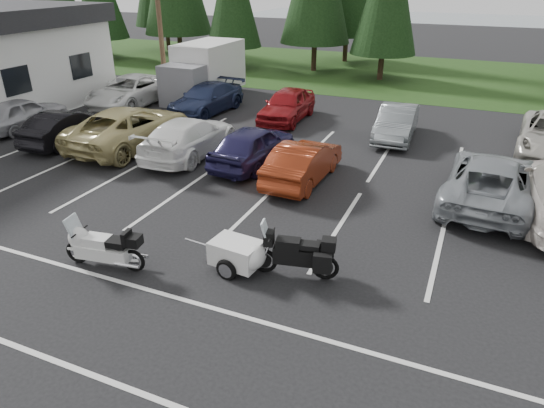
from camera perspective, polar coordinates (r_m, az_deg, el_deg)
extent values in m
plane|color=black|center=(13.90, -6.12, -2.13)|extent=(120.00, 120.00, 0.00)
cube|color=#1A3912|center=(35.77, 13.35, 14.77)|extent=(80.00, 16.00, 0.01)
cube|color=gray|center=(65.98, 22.44, 18.44)|extent=(70.00, 50.00, 0.02)
cylinder|color=#473321|center=(27.88, -13.20, 21.17)|extent=(0.26, 0.26, 9.00)
cube|color=silver|center=(15.48, -2.56, 1.07)|extent=(32.00, 16.00, 0.01)
cylinder|color=#332316|center=(47.88, -23.68, 17.58)|extent=(0.36, 0.36, 2.50)
cylinder|color=#332316|center=(42.85, -19.02, 17.31)|extent=(0.36, 0.36, 2.16)
cylinder|color=#332316|center=(40.44, -10.79, 18.22)|extent=(0.36, 0.36, 2.78)
cylinder|color=#332316|center=(36.52, -4.42, 17.25)|extent=(0.36, 0.36, 2.11)
cylinder|color=#332316|center=(35.72, 4.98, 17.45)|extent=(0.36, 0.36, 2.62)
cylinder|color=#332316|center=(33.25, 12.72, 16.00)|extent=(0.36, 0.36, 2.26)
cylinder|color=#332316|center=(46.11, -12.20, 19.06)|extent=(0.36, 0.36, 2.88)
cylinder|color=#332316|center=(39.79, 8.66, 18.20)|extent=(0.36, 0.36, 2.71)
imported|color=#B2B1B6|center=(24.59, -27.34, 9.44)|extent=(1.78, 4.24, 1.43)
imported|color=black|center=(21.82, -23.11, 8.35)|extent=(1.68, 4.18, 1.35)
imported|color=tan|center=(20.48, -16.36, 8.70)|extent=(2.80, 5.83, 1.60)
imported|color=white|center=(18.95, -9.70, 7.79)|extent=(2.17, 5.06, 1.45)
imported|color=#1E1B43|center=(17.74, -2.25, 6.91)|extent=(2.00, 4.39, 1.46)
imported|color=maroon|center=(16.32, 3.69, 4.96)|extent=(1.57, 4.17, 1.36)
imported|color=gray|center=(16.07, 24.31, 2.53)|extent=(2.86, 5.55, 1.50)
imported|color=white|center=(27.08, -16.33, 12.65)|extent=(2.57, 5.48, 1.51)
imported|color=#1B2443|center=(24.80, -7.75, 12.16)|extent=(2.36, 5.00, 1.41)
imported|color=maroon|center=(23.30, 1.79, 11.59)|extent=(1.89, 4.42, 1.49)
imported|color=slate|center=(21.29, 14.44, 9.23)|extent=(1.62, 4.21, 1.37)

